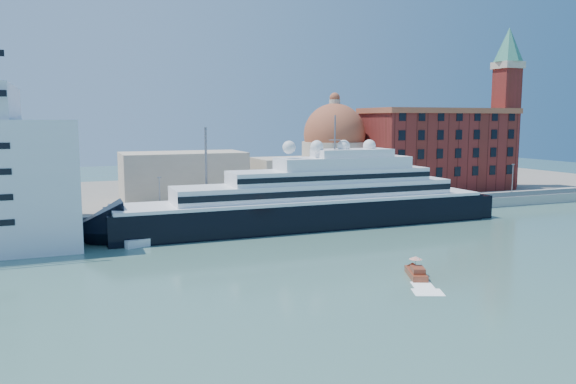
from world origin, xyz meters
name	(u,v)px	position (x,y,z in m)	size (l,w,h in m)	color
ground	(368,250)	(0.00, 0.00, 0.00)	(400.00, 400.00, 0.00)	#3D6962
quay	(293,212)	(0.00, 34.00, 1.25)	(180.00, 10.00, 2.50)	gray
land	(240,192)	(0.00, 75.00, 1.00)	(260.00, 72.00, 2.00)	slate
quay_fence	(301,207)	(0.00, 29.50, 3.10)	(180.00, 0.10, 1.20)	slate
superyacht	(296,205)	(-3.73, 23.00, 4.63)	(89.78, 12.45, 26.83)	black
service_barge	(155,239)	(-32.81, 19.28, 0.75)	(12.18, 7.26, 2.60)	white
water_taxi	(416,272)	(-1.93, -16.87, 0.71)	(4.31, 6.57, 2.97)	maroon
warehouse	(438,149)	(52.00, 52.00, 13.79)	(43.00, 19.00, 23.25)	maroon
campanile	(506,97)	(76.00, 52.00, 28.76)	(8.40, 8.40, 47.00)	maroon
church	(282,162)	(6.39, 57.72, 10.91)	(66.00, 18.00, 25.50)	beige
lamp_posts	(241,177)	(-12.67, 32.27, 9.84)	(120.80, 2.40, 18.00)	slate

